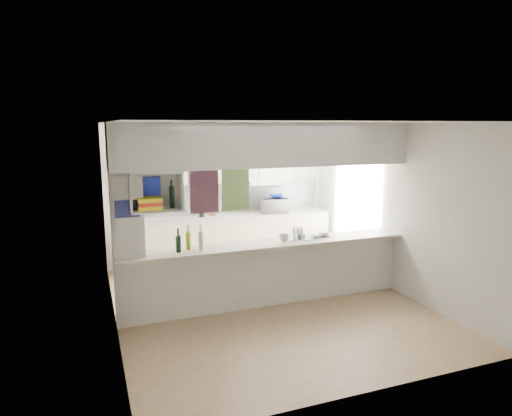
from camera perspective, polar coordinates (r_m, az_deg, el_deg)
name	(u,v)px	position (r m, az deg, el deg)	size (l,w,h in m)	color
floor	(267,304)	(6.77, 1.42, -11.93)	(4.80, 4.80, 0.00)	#907353
ceiling	(268,122)	(6.26, 1.53, 10.67)	(4.80, 4.80, 0.00)	white
wall_back	(220,193)	(8.63, -4.50, 1.89)	(4.20, 4.20, 0.00)	silver
wall_left	(111,228)	(5.95, -17.66, -2.43)	(4.80, 4.80, 0.00)	silver
wall_right	(392,207)	(7.42, 16.69, 0.10)	(4.80, 4.80, 0.00)	silver
servery_partition	(256,192)	(6.27, 0.01, 2.04)	(4.20, 0.50, 2.60)	silver
cubby_shelf	(154,194)	(5.86, -12.64, 1.71)	(0.65, 0.35, 0.50)	white
kitchen_run	(233,220)	(8.51, -2.93, -1.46)	(3.60, 0.63, 2.24)	silver
microwave	(275,205)	(8.67, 2.33, 0.34)	(0.50, 0.34, 0.28)	white
bowl	(276,196)	(8.68, 2.56, 1.49)	(0.25, 0.25, 0.06)	#0E1C9B
dish_rack	(300,234)	(6.71, 5.49, -3.23)	(0.41, 0.34, 0.19)	silver
cup	(284,237)	(6.50, 3.52, -3.70)	(0.14, 0.14, 0.11)	white
wine_bottles	(190,241)	(6.12, -8.29, -4.13)	(0.37, 0.15, 0.35)	black
plastic_tubs	(312,236)	(6.81, 7.00, -3.46)	(0.48, 0.21, 0.06)	silver
utensil_jar	(201,213)	(8.33, -6.84, -0.63)	(0.10, 0.10, 0.14)	black
knife_block	(212,210)	(8.41, -5.47, -0.26)	(0.10, 0.08, 0.21)	brown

